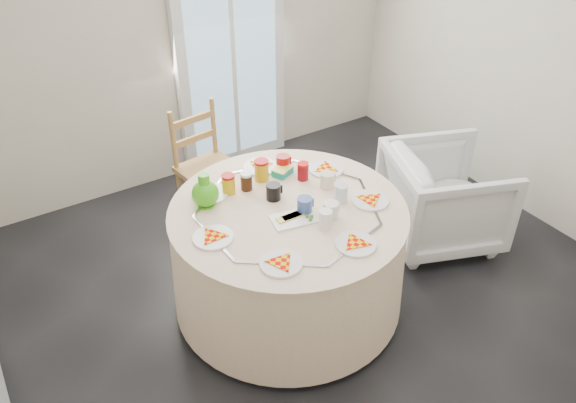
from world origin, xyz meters
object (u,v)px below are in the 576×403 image
table (288,257)px  wooden_chair (209,167)px  armchair (444,194)px  green_pitcher (205,188)px

table → wooden_chair: bearing=90.6°
wooden_chair → armchair: (1.34, -1.14, -0.08)m
wooden_chair → armchair: wooden_chair is taller
table → wooden_chair: size_ratio=1.57×
wooden_chair → table: bearing=-97.8°
armchair → green_pitcher: size_ratio=3.81×
wooden_chair → armchair: 1.76m
green_pitcher → armchair: bearing=-13.1°
table → armchair: size_ratio=1.84×
table → green_pitcher: (-0.39, 0.30, 0.49)m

